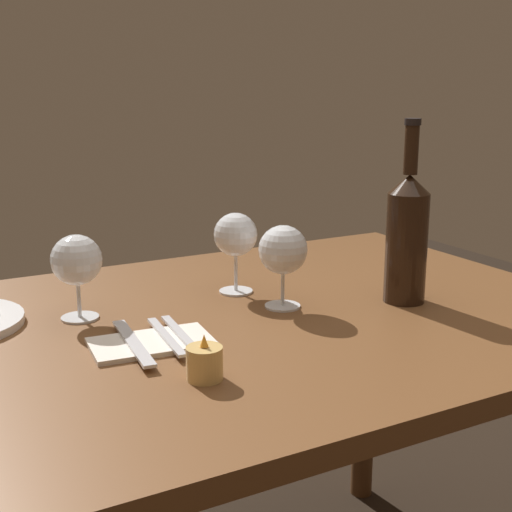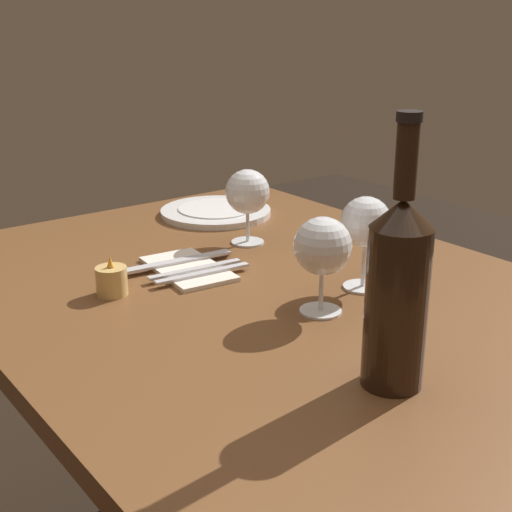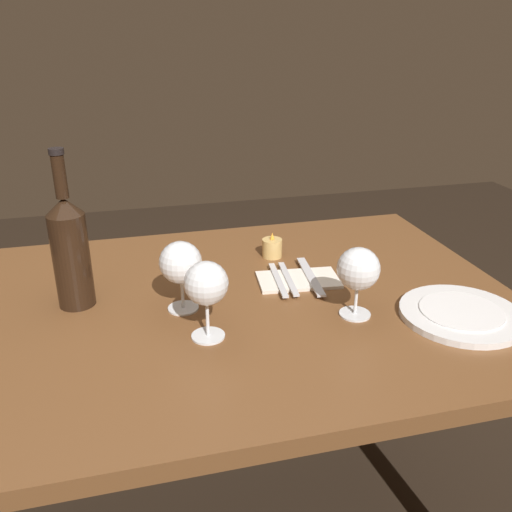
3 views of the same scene
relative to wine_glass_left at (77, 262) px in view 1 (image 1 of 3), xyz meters
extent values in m
cube|color=brown|center=(-0.25, 0.13, -0.12)|extent=(1.30, 0.90, 0.04)
cylinder|color=#50311A|center=(-0.83, -0.25, -0.49)|extent=(0.06, 0.06, 0.70)
cylinder|color=white|center=(0.00, 0.00, -0.10)|extent=(0.07, 0.07, 0.00)
cylinder|color=white|center=(0.00, 0.00, -0.07)|extent=(0.01, 0.01, 0.07)
sphere|color=white|center=(0.00, 0.00, 0.00)|extent=(0.09, 0.09, 0.09)
cylinder|color=#510A14|center=(0.00, 0.00, 0.00)|extent=(0.07, 0.07, 0.02)
cylinder|color=white|center=(-0.35, 0.11, -0.10)|extent=(0.07, 0.07, 0.00)
cylinder|color=white|center=(-0.35, 0.11, -0.07)|extent=(0.01, 0.01, 0.07)
sphere|color=white|center=(-0.35, 0.11, 0.01)|extent=(0.09, 0.09, 0.09)
cylinder|color=#510A14|center=(-0.35, 0.11, 0.00)|extent=(0.07, 0.07, 0.03)
cylinder|color=white|center=(-0.31, -0.01, -0.10)|extent=(0.07, 0.07, 0.00)
cylinder|color=white|center=(-0.31, -0.01, -0.06)|extent=(0.01, 0.01, 0.08)
sphere|color=white|center=(-0.31, -0.01, 0.01)|extent=(0.09, 0.09, 0.09)
cylinder|color=#510A14|center=(-0.31, -0.01, 0.01)|extent=(0.07, 0.07, 0.02)
cylinder|color=black|center=(-0.57, 0.19, 0.00)|extent=(0.08, 0.08, 0.21)
cone|color=black|center=(-0.57, 0.19, 0.12)|extent=(0.08, 0.08, 0.03)
cylinder|color=black|center=(-0.57, 0.19, 0.18)|extent=(0.03, 0.03, 0.09)
cylinder|color=black|center=(-0.57, 0.19, 0.23)|extent=(0.03, 0.03, 0.01)
cylinder|color=#DBB266|center=(-0.08, 0.34, -0.08)|extent=(0.05, 0.05, 0.05)
cylinder|color=white|center=(-0.08, 0.34, -0.09)|extent=(0.04, 0.04, 0.03)
cone|color=#F99E2D|center=(-0.08, 0.34, -0.05)|extent=(0.01, 0.01, 0.02)
cube|color=silver|center=(-0.06, 0.18, -0.10)|extent=(0.20, 0.13, 0.01)
cube|color=silver|center=(-0.09, 0.18, -0.09)|extent=(0.03, 0.18, 0.00)
cube|color=silver|center=(-0.11, 0.18, -0.09)|extent=(0.03, 0.18, 0.00)
cube|color=silver|center=(-0.03, 0.18, -0.09)|extent=(0.04, 0.21, 0.00)
camera|label=1|loc=(0.30, 1.19, 0.31)|focal=50.04mm
camera|label=2|loc=(-1.10, 0.81, 0.35)|focal=49.86mm
camera|label=3|loc=(-0.45, -0.93, 0.46)|focal=38.50mm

